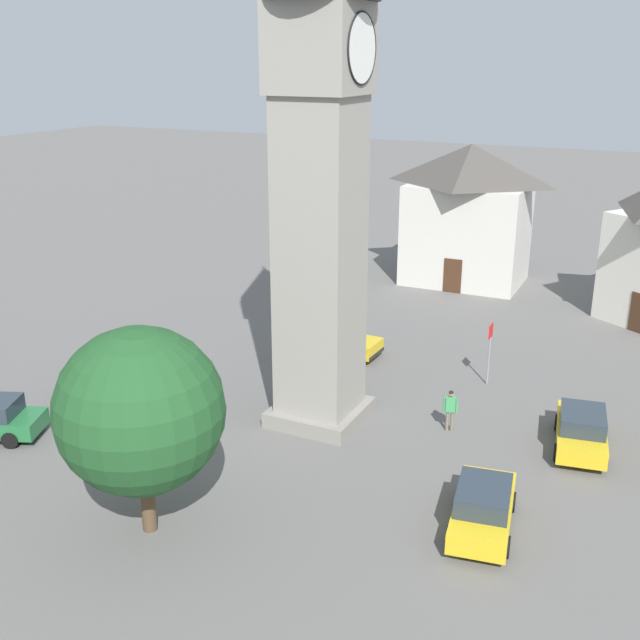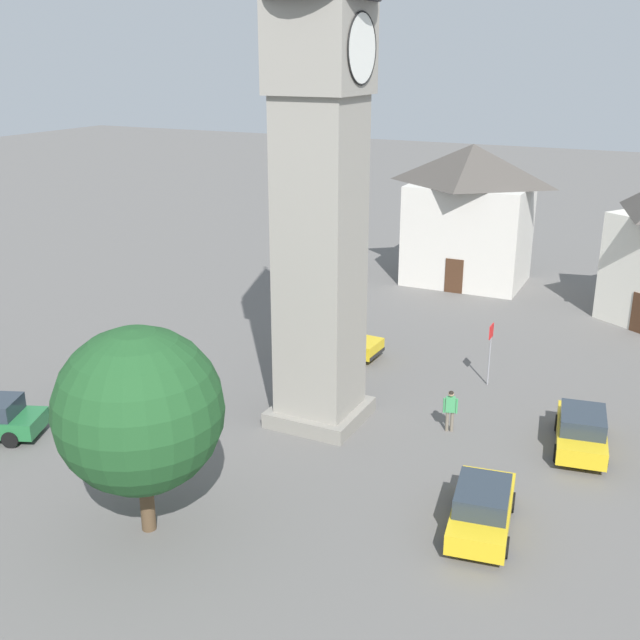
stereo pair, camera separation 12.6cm
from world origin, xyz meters
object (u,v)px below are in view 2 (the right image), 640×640
(car_silver_kerb, at_px, (338,339))
(tree, at_px, (139,410))
(pedestrian, at_px, (450,407))
(car_red_corner, at_px, (112,376))
(building_shop_left, at_px, (469,213))
(road_sign, at_px, (490,344))
(car_blue_kerb, at_px, (482,507))
(clock_tower, at_px, (320,78))
(car_black_far, at_px, (582,430))

(car_silver_kerb, bearing_deg, tree, -176.38)
(pedestrian, xyz_separation_m, tree, (-10.31, 6.28, 2.99))
(car_red_corner, distance_m, tree, 11.11)
(building_shop_left, distance_m, road_sign, 16.54)
(car_red_corner, relative_size, tree, 0.69)
(tree, relative_size, building_shop_left, 0.75)
(car_blue_kerb, relative_size, building_shop_left, 0.50)
(pedestrian, bearing_deg, car_silver_kerb, 53.51)
(clock_tower, relative_size, road_sign, 7.91)
(car_blue_kerb, distance_m, car_red_corner, 17.03)
(car_red_corner, bearing_deg, building_shop_left, -20.37)
(car_blue_kerb, xyz_separation_m, building_shop_left, (26.17, 8.12, 3.64))
(car_blue_kerb, height_order, building_shop_left, building_shop_left)
(car_black_far, distance_m, building_shop_left, 22.31)
(car_red_corner, bearing_deg, car_blue_kerb, -99.46)
(clock_tower, relative_size, car_black_far, 5.10)
(car_blue_kerb, bearing_deg, pedestrian, 25.86)
(car_red_corner, bearing_deg, car_black_far, -78.57)
(clock_tower, distance_m, car_red_corner, 15.31)
(car_silver_kerb, bearing_deg, car_black_far, -110.96)
(clock_tower, xyz_separation_m, car_blue_kerb, (-4.50, -7.73, -12.21))
(car_red_corner, relative_size, building_shop_left, 0.52)
(car_red_corner, bearing_deg, tree, -133.48)
(car_red_corner, height_order, pedestrian, pedestrian)
(car_blue_kerb, relative_size, car_silver_kerb, 1.04)
(car_black_far, bearing_deg, road_sign, 47.24)
(clock_tower, xyz_separation_m, building_shop_left, (21.67, 0.40, -8.57))
(car_blue_kerb, bearing_deg, road_sign, 13.66)
(road_sign, bearing_deg, car_silver_kerb, 86.93)
(tree, height_order, road_sign, tree)
(building_shop_left, height_order, road_sign, building_shop_left)
(car_black_far, xyz_separation_m, building_shop_left, (19.59, 10.04, 3.64))
(car_black_far, bearing_deg, building_shop_left, 27.14)
(car_red_corner, distance_m, road_sign, 16.31)
(road_sign, bearing_deg, tree, 157.06)
(car_black_far, xyz_separation_m, road_sign, (4.20, 4.54, 1.14))
(car_silver_kerb, relative_size, tree, 0.64)
(tree, bearing_deg, car_silver_kerb, 3.62)
(car_blue_kerb, relative_size, car_red_corner, 0.98)
(car_blue_kerb, xyz_separation_m, pedestrian, (5.80, 2.81, 0.25))
(car_silver_kerb, height_order, car_red_corner, same)
(car_black_far, distance_m, pedestrian, 4.80)
(car_blue_kerb, distance_m, tree, 10.66)
(building_shop_left, xyz_separation_m, road_sign, (-15.39, -5.50, -2.50))
(car_blue_kerb, bearing_deg, tree, 116.39)
(pedestrian, height_order, tree, tree)
(car_blue_kerb, distance_m, car_black_far, 6.86)
(clock_tower, relative_size, car_blue_kerb, 5.10)
(pedestrian, relative_size, building_shop_left, 0.20)
(pedestrian, xyz_separation_m, road_sign, (4.98, -0.19, 0.89))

